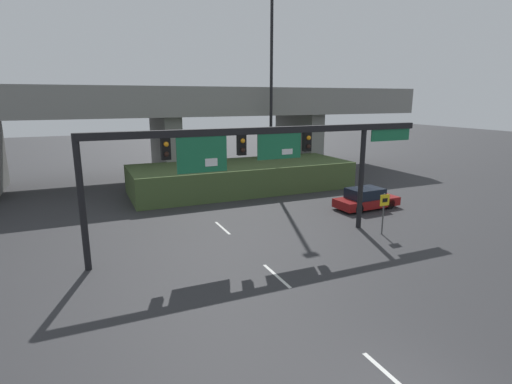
{
  "coord_description": "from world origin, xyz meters",
  "views": [
    {
      "loc": [
        -6.91,
        -6.1,
        7.14
      ],
      "look_at": [
        0.0,
        9.58,
        3.1
      ],
      "focal_mm": 28.0,
      "sensor_mm": 36.0,
      "label": 1
    }
  ],
  "objects_px": {
    "speed_limit_sign": "(384,208)",
    "highway_light_pole_near": "(271,69)",
    "signal_gantry": "(261,149)",
    "parked_sedan_near_right": "(366,199)"
  },
  "relations": [
    {
      "from": "speed_limit_sign",
      "to": "signal_gantry",
      "type": "bearing_deg",
      "value": 167.27
    },
    {
      "from": "speed_limit_sign",
      "to": "parked_sedan_near_right",
      "type": "xyz_separation_m",
      "value": [
        2.55,
        4.55,
        -0.84
      ]
    },
    {
      "from": "speed_limit_sign",
      "to": "highway_light_pole_near",
      "type": "bearing_deg",
      "value": 89.36
    },
    {
      "from": "speed_limit_sign",
      "to": "highway_light_pole_near",
      "type": "height_order",
      "value": "highway_light_pole_near"
    },
    {
      "from": "signal_gantry",
      "to": "speed_limit_sign",
      "type": "height_order",
      "value": "signal_gantry"
    },
    {
      "from": "parked_sedan_near_right",
      "to": "highway_light_pole_near",
      "type": "bearing_deg",
      "value": 101.15
    },
    {
      "from": "signal_gantry",
      "to": "parked_sedan_near_right",
      "type": "xyz_separation_m",
      "value": [
        9.03,
        3.09,
        -4.12
      ]
    },
    {
      "from": "highway_light_pole_near",
      "to": "parked_sedan_near_right",
      "type": "distance_m",
      "value": 13.17
    },
    {
      "from": "signal_gantry",
      "to": "speed_limit_sign",
      "type": "distance_m",
      "value": 7.41
    },
    {
      "from": "signal_gantry",
      "to": "speed_limit_sign",
      "type": "bearing_deg",
      "value": -12.73
    }
  ]
}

